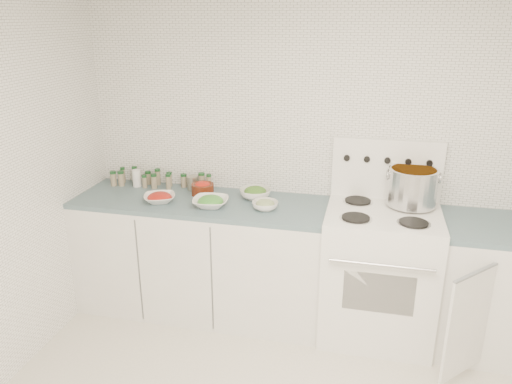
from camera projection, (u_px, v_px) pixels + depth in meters
name	position (u px, v px, depth m)	size (l,w,h in m)	color
room_walls	(284.00, 168.00, 2.15)	(3.54, 3.04, 2.52)	white
counter_left	(202.00, 255.00, 3.79)	(1.85, 0.62, 0.90)	white
stove	(379.00, 269.00, 3.49)	(0.76, 0.70, 1.36)	white
counter_right	(504.00, 289.00, 3.33)	(0.89, 0.92, 0.90)	white
stock_pot	(412.00, 185.00, 3.39)	(0.35, 0.33, 0.25)	silver
bowl_tomato	(160.00, 198.00, 3.60)	(0.29, 0.29, 0.08)	white
bowl_snowpea	(211.00, 202.00, 3.51)	(0.28, 0.28, 0.08)	white
bowl_broccoli	(255.00, 193.00, 3.67)	(0.28, 0.28, 0.09)	white
bowl_zucchini	(265.00, 205.00, 3.46)	(0.21, 0.21, 0.07)	white
bowl_pepper	(203.00, 188.00, 3.74)	(0.17, 0.17, 0.10)	#4F1C0D
salt_canister	(137.00, 178.00, 3.91)	(0.07, 0.07, 0.13)	white
tin_can	(192.00, 183.00, 3.85)	(0.08, 0.08, 0.11)	gray
spice_cluster	(156.00, 179.00, 3.91)	(0.81, 0.15, 0.14)	gray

